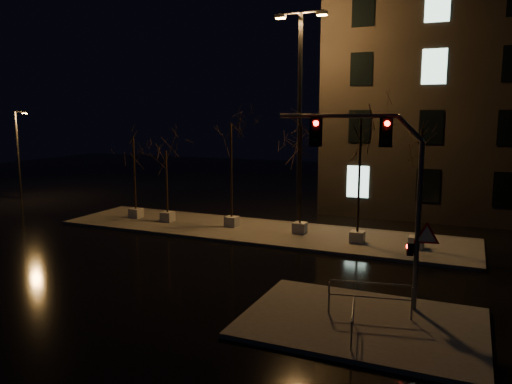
% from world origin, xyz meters
% --- Properties ---
extents(ground, '(90.00, 90.00, 0.00)m').
position_xyz_m(ground, '(0.00, 0.00, 0.00)').
color(ground, black).
rests_on(ground, ground).
extents(median, '(22.00, 5.00, 0.15)m').
position_xyz_m(median, '(0.00, 6.00, 0.07)').
color(median, '#4F4C46').
rests_on(median, ground).
extents(sidewalk_corner, '(7.00, 5.00, 0.15)m').
position_xyz_m(sidewalk_corner, '(7.50, -3.50, 0.07)').
color(sidewalk_corner, '#4F4C46').
rests_on(sidewalk_corner, ground).
extents(tree_0, '(1.80, 1.80, 4.90)m').
position_xyz_m(tree_0, '(-7.84, 6.02, 3.87)').
color(tree_0, '#A6A39B').
rests_on(tree_0, median).
extents(tree_1, '(1.80, 1.80, 4.15)m').
position_xyz_m(tree_1, '(-5.53, 5.87, 3.30)').
color(tree_1, '#A6A39B').
rests_on(tree_1, median).
extents(tree_2, '(1.80, 1.80, 5.72)m').
position_xyz_m(tree_2, '(-1.61, 6.18, 4.49)').
color(tree_2, '#A6A39B').
rests_on(tree_2, median).
extents(tree_3, '(1.80, 1.80, 5.62)m').
position_xyz_m(tree_3, '(2.29, 6.21, 4.41)').
color(tree_3, '#A6A39B').
rests_on(tree_3, median).
extents(tree_4, '(1.80, 1.80, 6.20)m').
position_xyz_m(tree_4, '(5.42, 5.47, 4.85)').
color(tree_4, '#A6A39B').
rests_on(tree_4, median).
extents(tree_5, '(1.80, 1.80, 5.57)m').
position_xyz_m(tree_5, '(8.11, 5.53, 4.38)').
color(tree_5, '#A6A39B').
rests_on(tree_5, median).
extents(traffic_signal_mast, '(4.84, 1.37, 6.09)m').
position_xyz_m(traffic_signal_mast, '(7.86, -2.24, 4.15)').
color(traffic_signal_mast, slate).
rests_on(traffic_signal_mast, sidewalk_corner).
extents(streetlight_main, '(2.82, 0.35, 11.34)m').
position_xyz_m(streetlight_main, '(1.60, 7.98, 6.69)').
color(streetlight_main, black).
rests_on(streetlight_main, median).
extents(streetlight_far, '(1.26, 0.23, 6.44)m').
position_xyz_m(streetlight_far, '(-20.25, 8.84, 3.54)').
color(streetlight_far, black).
rests_on(streetlight_far, ground).
extents(guard_rail_a, '(2.47, 0.51, 1.08)m').
position_xyz_m(guard_rail_a, '(7.64, -3.12, 0.86)').
color(guard_rail_a, slate).
rests_on(guard_rail_a, sidewalk_corner).
extents(guard_rail_b, '(0.38, 1.80, 0.86)m').
position_xyz_m(guard_rail_b, '(7.46, -4.66, 0.71)').
color(guard_rail_b, slate).
rests_on(guard_rail_b, sidewalk_corner).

